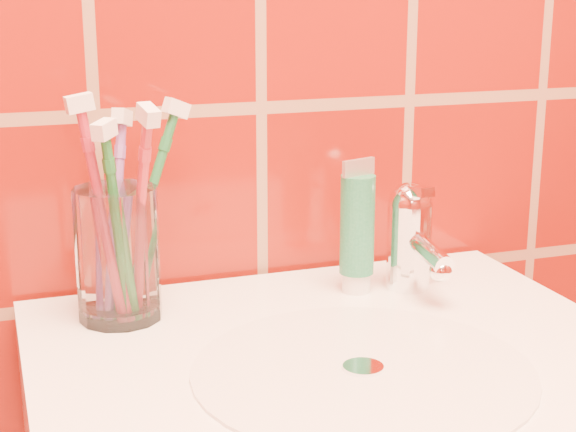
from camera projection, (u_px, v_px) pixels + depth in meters
name	position (u px, v px, depth m)	size (l,w,h in m)	color
glass_tumbler	(118.00, 254.00, 0.87)	(0.08, 0.08, 0.13)	white
toothpaste_tube	(357.00, 231.00, 0.95)	(0.04, 0.04, 0.15)	white
faucet	(411.00, 233.00, 0.96)	(0.05, 0.11, 0.12)	white
toothbrush_0	(103.00, 214.00, 0.84)	(0.06, 0.03, 0.23)	#AB243B
toothbrush_1	(146.00, 209.00, 0.89)	(0.10, 0.05, 0.22)	#1B6734
toothbrush_2	(139.00, 218.00, 0.84)	(0.04, 0.08, 0.23)	#AA2433
toothbrush_3	(118.00, 226.00, 0.84)	(0.04, 0.05, 0.21)	#1F7631
toothbrush_4	(116.00, 214.00, 0.89)	(0.05, 0.07, 0.21)	#7A4799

